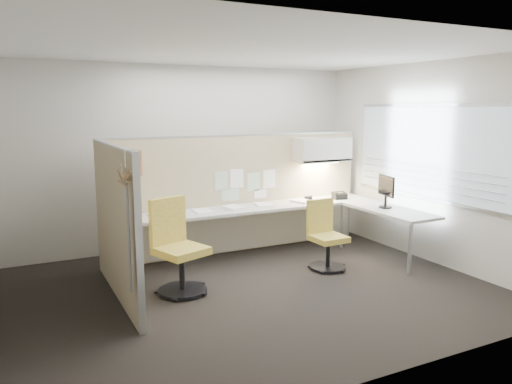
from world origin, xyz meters
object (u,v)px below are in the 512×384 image
chair_left (177,250)px  chair_right (325,237)px  monitor (386,189)px  phone (339,196)px  desk (276,215)px

chair_left → chair_right: bearing=-21.1°
chair_right → monitor: bearing=0.6°
chair_right → phone: 1.34m
chair_right → phone: (0.90, 0.93, 0.35)m
chair_right → monitor: monitor is taller
monitor → desk: bearing=74.4°
desk → chair_right: (0.31, -0.83, -0.17)m
desk → monitor: bearing=-30.0°
desk → chair_left: bearing=-156.2°
chair_left → chair_right: 2.07m
chair_left → chair_right: (2.07, -0.05, -0.09)m
desk → monitor: (1.37, -0.79, 0.40)m
desk → phone: size_ratio=16.53×
chair_left → chair_right: chair_left is taller
chair_left → phone: 3.11m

